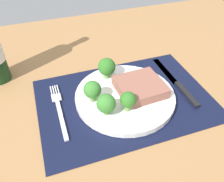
# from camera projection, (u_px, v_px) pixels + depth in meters

# --- Properties ---
(ground_plane) EXTENTS (1.40, 1.10, 0.03)m
(ground_plane) POSITION_uv_depth(u_px,v_px,m) (125.00, 104.00, 0.62)
(ground_plane) COLOR #996D42
(placemat) EXTENTS (0.44, 0.30, 0.00)m
(placemat) POSITION_uv_depth(u_px,v_px,m) (125.00, 99.00, 0.60)
(placemat) COLOR black
(placemat) RESTS_ON ground_plane
(plate) EXTENTS (0.25, 0.25, 0.02)m
(plate) POSITION_uv_depth(u_px,v_px,m) (125.00, 96.00, 0.60)
(plate) COLOR white
(plate) RESTS_ON placemat
(steak) EXTENTS (0.12, 0.11, 0.03)m
(steak) POSITION_uv_depth(u_px,v_px,m) (140.00, 86.00, 0.60)
(steak) COLOR #8C5647
(steak) RESTS_ON plate
(broccoli_center) EXTENTS (0.04, 0.04, 0.05)m
(broccoli_center) POSITION_uv_depth(u_px,v_px,m) (106.00, 104.00, 0.52)
(broccoli_center) COLOR #5B8942
(broccoli_center) RESTS_ON plate
(broccoli_back_left) EXTENTS (0.05, 0.05, 0.06)m
(broccoli_back_left) POSITION_uv_depth(u_px,v_px,m) (107.00, 67.00, 0.63)
(broccoli_back_left) COLOR #6B994C
(broccoli_back_left) RESTS_ON plate
(broccoli_near_steak) EXTENTS (0.04, 0.04, 0.05)m
(broccoli_near_steak) POSITION_uv_depth(u_px,v_px,m) (92.00, 90.00, 0.56)
(broccoli_near_steak) COLOR #5B8942
(broccoli_near_steak) RESTS_ON plate
(broccoli_near_fork) EXTENTS (0.04, 0.04, 0.05)m
(broccoli_near_fork) POSITION_uv_depth(u_px,v_px,m) (128.00, 100.00, 0.53)
(broccoli_near_fork) COLOR #6B994C
(broccoli_near_fork) RESTS_ON plate
(fork) EXTENTS (0.02, 0.19, 0.01)m
(fork) POSITION_uv_depth(u_px,v_px,m) (59.00, 109.00, 0.57)
(fork) COLOR silver
(fork) RESTS_ON placemat
(knife) EXTENTS (0.02, 0.23, 0.01)m
(knife) POSITION_uv_depth(u_px,v_px,m) (178.00, 84.00, 0.64)
(knife) COLOR black
(knife) RESTS_ON placemat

